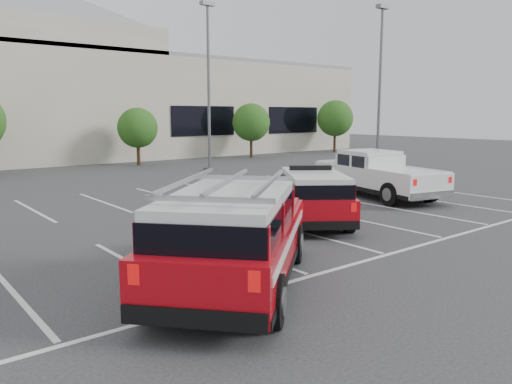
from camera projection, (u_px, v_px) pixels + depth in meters
ground at (308, 234)px, 14.84m from camera, size 120.00×120.00×0.00m
stall_markings at (222, 211)px, 18.32m from camera, size 23.00×15.00×0.01m
convention_building at (24, 99)px, 38.87m from camera, size 60.00×16.99×13.20m
tree_mid_right at (138, 129)px, 34.64m from camera, size 2.77×2.77×3.99m
tree_right at (252, 124)px, 40.75m from camera, size 3.07×3.07×4.42m
tree_far_right at (335, 120)px, 46.86m from camera, size 3.37×3.37×4.85m
light_pole_mid at (209, 87)px, 30.72m from camera, size 0.90×0.60×10.24m
light_pole_right at (380, 88)px, 31.62m from camera, size 0.90×0.60×10.24m
fire_chief_suv at (312, 200)px, 16.43m from camera, size 4.55×5.34×1.83m
white_pickup at (376, 178)px, 21.58m from camera, size 3.55×6.71×1.96m
ladder_suv at (234, 244)px, 10.08m from camera, size 5.91×5.62×2.31m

